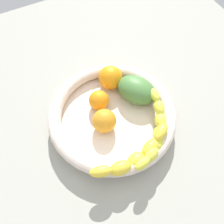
% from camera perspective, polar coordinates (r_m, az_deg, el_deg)
% --- Properties ---
extents(kitchen_counter, '(1.20, 1.20, 0.03)m').
position_cam_1_polar(kitchen_counter, '(0.72, -0.00, -2.80)').
color(kitchen_counter, '#9B9B8F').
rests_on(kitchen_counter, ground).
extents(fruit_bowl, '(0.34, 0.34, 0.06)m').
position_cam_1_polar(fruit_bowl, '(0.69, -0.00, -0.99)').
color(fruit_bowl, beige).
rests_on(fruit_bowl, kitchen_counter).
extents(banana_draped_left, '(0.19, 0.16, 0.06)m').
position_cam_1_polar(banana_draped_left, '(0.65, 9.85, -4.15)').
color(banana_draped_left, yellow).
rests_on(banana_draped_left, fruit_bowl).
extents(banana_draped_right, '(0.08, 0.23, 0.06)m').
position_cam_1_polar(banana_draped_right, '(0.61, 5.23, -9.92)').
color(banana_draped_right, yellow).
rests_on(banana_draped_right, fruit_bowl).
extents(orange_front, '(0.06, 0.06, 0.06)m').
position_cam_1_polar(orange_front, '(0.65, -1.75, -1.99)').
color(orange_front, orange).
rests_on(orange_front, fruit_bowl).
extents(orange_mid_left, '(0.06, 0.06, 0.06)m').
position_cam_1_polar(orange_mid_left, '(0.69, -2.93, 2.61)').
color(orange_mid_left, orange).
rests_on(orange_mid_left, fruit_bowl).
extents(orange_mid_right, '(0.07, 0.07, 0.07)m').
position_cam_1_polar(orange_mid_right, '(0.73, -0.33, 7.70)').
color(orange_mid_right, orange).
rests_on(orange_mid_right, fruit_bowl).
extents(mango_green, '(0.14, 0.13, 0.07)m').
position_cam_1_polar(mango_green, '(0.71, 5.46, 4.92)').
color(mango_green, '#4C7E3C').
rests_on(mango_green, fruit_bowl).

